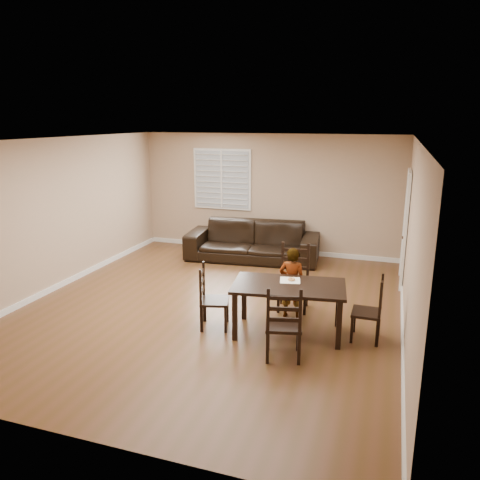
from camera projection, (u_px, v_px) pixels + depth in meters
name	position (u px, v px, depth m)	size (l,w,h in m)	color
ground	(212.00, 306.00, 7.76)	(7.00, 7.00, 0.00)	brown
room	(217.00, 197.00, 7.45)	(6.04, 7.04, 2.72)	tan
dining_table	(289.00, 290.00, 6.63)	(1.68, 1.09, 0.74)	black
chair_near	(294.00, 278.00, 7.64)	(0.52, 0.49, 1.07)	black
chair_far	(284.00, 328.00, 5.88)	(0.54, 0.52, 1.01)	black
chair_left	(207.00, 299.00, 6.89)	(0.50, 0.52, 0.96)	black
chair_right	(375.00, 312.00, 6.46)	(0.40, 0.42, 0.93)	black
child	(292.00, 283.00, 7.20)	(0.41, 0.27, 1.13)	gray
napkin	(290.00, 280.00, 6.78)	(0.29, 0.29, 0.00)	white
donut	(291.00, 279.00, 6.77)	(0.11, 0.11, 0.04)	#D08B4A
sofa	(252.00, 241.00, 10.22)	(2.85, 1.12, 0.83)	black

